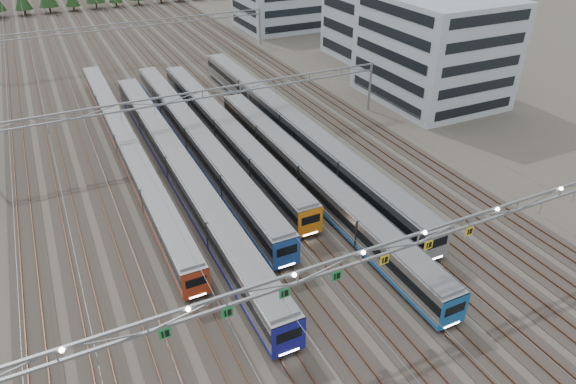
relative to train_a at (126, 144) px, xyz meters
name	(u,v)px	position (x,y,z in m)	size (l,w,h in m)	color
ground	(355,324)	(11.25, -40.41, -1.96)	(400.00, 400.00, 0.00)	#47423A
track_bed	(125,36)	(11.25, 59.59, -0.47)	(54.00, 260.00, 5.42)	#2D2823
train_a	(126,144)	(0.00, 0.00, 0.00)	(2.63, 63.99, 3.42)	black
train_b	(179,167)	(4.50, -10.24, 0.22)	(2.96, 62.32, 3.86)	black
train_c	(196,138)	(9.00, -2.96, 0.20)	(2.92, 57.61, 3.81)	black
train_d	(224,130)	(13.50, -2.06, 0.19)	(2.92, 52.20, 3.81)	black
train_e	(308,176)	(18.00, -19.18, 0.15)	(2.85, 51.15, 3.72)	black
train_f	(290,125)	(22.50, -4.87, 0.34)	(3.15, 64.73, 4.11)	black
gantry_near	(361,260)	(11.20, -40.53, 5.13)	(56.36, 0.61, 8.08)	gray
gantry_mid	(203,100)	(11.25, -0.41, 4.43)	(56.36, 0.36, 8.00)	gray
gantry_far	(135,29)	(11.25, 44.59, 4.43)	(56.36, 0.36, 8.00)	gray
depot_bldg_south	(434,49)	(51.68, -0.17, 6.60)	(18.00, 22.00, 17.13)	#8E9FAA
depot_bldg_mid	(369,25)	(56.19, 25.68, 4.55)	(14.00, 16.00, 13.03)	#8E9FAA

